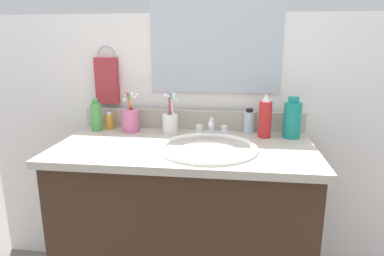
{
  "coord_description": "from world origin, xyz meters",
  "views": [
    {
      "loc": [
        0.19,
        -1.3,
        1.18
      ],
      "look_at": [
        0.03,
        0.0,
        0.84
      ],
      "focal_mm": 31.82,
      "sensor_mm": 36.0,
      "label": 1
    }
  ],
  "objects": [
    {
      "name": "bottle_toner_green",
      "position": [
        -0.44,
        0.17,
        0.84
      ],
      "size": [
        0.05,
        0.05,
        0.15
      ],
      "color": "#4C9E4C",
      "rests_on": "countertop"
    },
    {
      "name": "mirror_panel",
      "position": [
        0.1,
        0.3,
        1.22
      ],
      "size": [
        0.6,
        0.01,
        0.56
      ],
      "primitive_type": "cube",
      "color": "#B2BCC6"
    },
    {
      "name": "towel_ring",
      "position": [
        -0.42,
        0.3,
        1.11
      ],
      "size": [
        0.1,
        0.01,
        0.1
      ],
      "primitive_type": "torus",
      "rotation": [
        1.57,
        0.0,
        0.0
      ],
      "color": "silver"
    },
    {
      "name": "vanity_cabinet",
      "position": [
        0.0,
        0.0,
        0.37
      ],
      "size": [
        1.0,
        0.49,
        0.74
      ],
      "primitive_type": "cube",
      "color": "#382316",
      "rests_on": "ground_plane"
    },
    {
      "name": "bottle_oil_amber",
      "position": [
        -0.39,
        0.21,
        0.81
      ],
      "size": [
        0.04,
        0.04,
        0.08
      ],
      "color": "gold",
      "rests_on": "countertop"
    },
    {
      "name": "backsplash",
      "position": [
        0.0,
        0.26,
        0.82
      ],
      "size": [
        1.04,
        0.02,
        0.09
      ],
      "primitive_type": "cube",
      "color": "#B2A899",
      "rests_on": "countertop"
    },
    {
      "name": "bottle_spray_red",
      "position": [
        0.33,
        0.15,
        0.86
      ],
      "size": [
        0.05,
        0.05,
        0.19
      ],
      "color": "red",
      "rests_on": "countertop"
    },
    {
      "name": "bottle_gel_clear",
      "position": [
        0.26,
        0.22,
        0.82
      ],
      "size": [
        0.05,
        0.05,
        0.11
      ],
      "color": "silver",
      "rests_on": "countertop"
    },
    {
      "name": "back_wall",
      "position": [
        0.0,
        0.32,
        0.65
      ],
      "size": [
        2.14,
        0.04,
        1.3
      ],
      "primitive_type": "cube",
      "color": "white",
      "rests_on": "ground_plane"
    },
    {
      "name": "bottle_mouthwash_teal",
      "position": [
        0.44,
        0.16,
        0.85
      ],
      "size": [
        0.08,
        0.08,
        0.18
      ],
      "color": "teal",
      "rests_on": "countertop"
    },
    {
      "name": "sink_basin",
      "position": [
        0.1,
        -0.05,
        0.74
      ],
      "size": [
        0.39,
        0.39,
        0.11
      ],
      "color": "white",
      "rests_on": "countertop"
    },
    {
      "name": "faucet",
      "position": [
        0.1,
        0.14,
        0.8
      ],
      "size": [
        0.16,
        0.1,
        0.08
      ],
      "color": "silver",
      "rests_on": "countertop"
    },
    {
      "name": "cup_pink",
      "position": [
        -0.28,
        0.17,
        0.83
      ],
      "size": [
        0.08,
        0.09,
        0.18
      ],
      "color": "#D16693",
      "rests_on": "countertop"
    },
    {
      "name": "hand_towel",
      "position": [
        -0.42,
        0.28,
        0.99
      ],
      "size": [
        0.11,
        0.04,
        0.22
      ],
      "primitive_type": "cube",
      "color": "#A53338"
    },
    {
      "name": "cup_white_ceramic",
      "position": [
        -0.09,
        0.17,
        0.82
      ],
      "size": [
        0.07,
        0.07,
        0.19
      ],
      "color": "white",
      "rests_on": "countertop"
    },
    {
      "name": "countertop",
      "position": [
        0.0,
        0.0,
        0.76
      ],
      "size": [
        1.04,
        0.54,
        0.03
      ],
      "primitive_type": "cube",
      "color": "#B2A899",
      "rests_on": "vanity_cabinet"
    }
  ]
}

